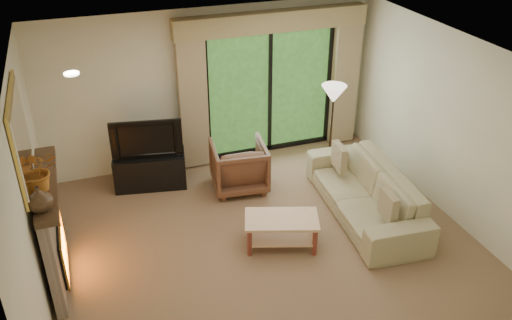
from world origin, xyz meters
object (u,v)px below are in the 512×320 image
object	(u,v)px
media_console	(150,170)
armchair	(239,166)
coffee_table	(281,232)
sofa	(365,193)

from	to	relation	value
media_console	armchair	bearing A→B (deg)	-11.69
coffee_table	sofa	bearing A→B (deg)	30.42
armchair	sofa	world-z (taller)	armchair
armchair	media_console	bearing A→B (deg)	-15.66
armchair	coffee_table	bearing A→B (deg)	99.54
media_console	coffee_table	bearing A→B (deg)	-46.32
sofa	coffee_table	xyz separation A→B (m)	(-1.41, -0.29, -0.14)
armchair	coffee_table	world-z (taller)	armchair
sofa	coffee_table	world-z (taller)	sofa
sofa	coffee_table	size ratio (longest dim) A/B	2.51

